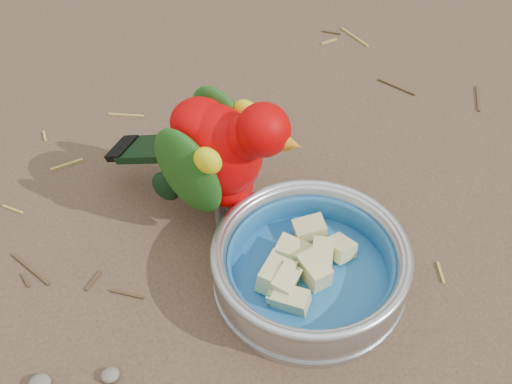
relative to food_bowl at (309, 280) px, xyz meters
name	(u,v)px	position (x,y,z in m)	size (l,w,h in m)	color
ground	(281,257)	(-0.01, 0.05, -0.01)	(60.00, 60.00, 0.00)	brown
food_bowl	(309,280)	(0.00, 0.00, 0.00)	(0.22, 0.22, 0.02)	#B2B2BA
bowl_wall	(311,264)	(0.00, 0.00, 0.03)	(0.22, 0.22, 0.04)	#B2B2BA
fruit_wedges	(310,268)	(0.00, 0.00, 0.02)	(0.13, 0.13, 0.03)	beige
lory_parrot	(218,161)	(-0.05, 0.14, 0.09)	(0.11, 0.23, 0.19)	#C00001
ground_debris	(275,248)	(-0.01, 0.06, -0.01)	(0.90, 0.80, 0.01)	#AA9943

